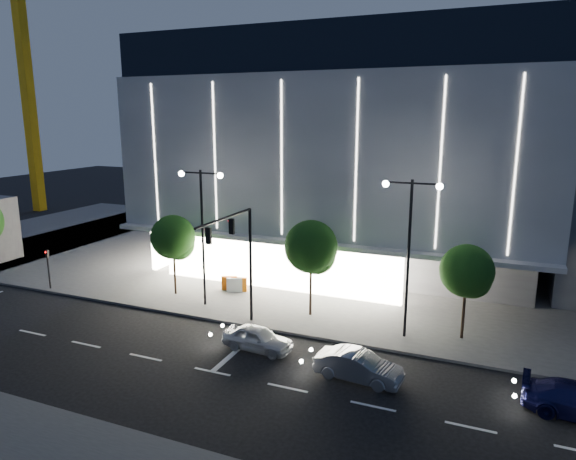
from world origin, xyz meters
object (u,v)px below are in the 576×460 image
(tree_right, at_px, (467,274))
(barrier_c, at_px, (229,283))
(traffic_mast, at_px, (239,248))
(tower_crane, at_px, (29,48))
(tree_left, at_px, (174,240))
(barrier_d, at_px, (234,285))
(street_lamp_east, at_px, (409,236))
(street_lamp_west, at_px, (202,218))
(barrier_a, at_px, (239,284))
(car_second, at_px, (358,366))
(tree_mid, at_px, (311,250))
(car_lead, at_px, (258,338))
(ped_signal_far, at_px, (48,265))

(tree_right, distance_m, barrier_c, 16.41)
(traffic_mast, bearing_deg, tower_crane, 149.53)
(tree_left, relative_size, tree_right, 1.04)
(tree_right, height_order, barrier_d, tree_right)
(barrier_c, bearing_deg, barrier_d, -42.32)
(traffic_mast, xyz_separation_m, street_lamp_east, (9.00, 2.66, 0.93))
(traffic_mast, relative_size, tree_left, 1.24)
(street_lamp_west, relative_size, barrier_c, 8.18)
(barrier_a, bearing_deg, street_lamp_east, -33.85)
(car_second, bearing_deg, tower_crane, 66.45)
(street_lamp_west, bearing_deg, car_second, -24.96)
(street_lamp_west, relative_size, tree_right, 1.63)
(street_lamp_east, bearing_deg, barrier_c, 166.27)
(tree_left, height_order, barrier_d, tree_left)
(tree_left, xyz_separation_m, barrier_d, (3.56, 1.94, -3.38))
(tower_crane, height_order, tree_mid, tower_crane)
(tree_mid, relative_size, barrier_d, 5.59)
(car_lead, bearing_deg, street_lamp_east, -53.59)
(tree_left, height_order, tree_mid, tree_mid)
(street_lamp_east, relative_size, ped_signal_far, 3.00)
(street_lamp_east, height_order, barrier_d, street_lamp_east)
(car_lead, height_order, car_second, car_second)
(barrier_a, bearing_deg, ped_signal_far, -179.48)
(street_lamp_west, relative_size, ped_signal_far, 3.00)
(barrier_c, bearing_deg, tree_mid, -38.62)
(barrier_a, bearing_deg, barrier_c, 159.54)
(traffic_mast, distance_m, car_lead, 5.13)
(tree_mid, bearing_deg, tower_crane, 154.98)
(car_second, height_order, barrier_d, car_second)
(tower_crane, height_order, barrier_a, tower_crane)
(tree_left, bearing_deg, car_second, -23.79)
(ped_signal_far, relative_size, tree_right, 0.54)
(car_second, xyz_separation_m, barrier_a, (-10.94, 8.63, -0.04))
(car_lead, bearing_deg, street_lamp_west, 57.31)
(car_second, relative_size, barrier_d, 3.79)
(tower_crane, distance_m, car_lead, 54.98)
(street_lamp_east, xyz_separation_m, tree_right, (3.03, 1.02, -2.07))
(car_lead, bearing_deg, car_second, -96.18)
(ped_signal_far, relative_size, car_lead, 0.78)
(tree_right, height_order, car_lead, tree_right)
(street_lamp_west, xyz_separation_m, barrier_d, (0.59, 2.96, -5.31))
(ped_signal_far, bearing_deg, car_lead, -9.33)
(street_lamp_west, relative_size, barrier_a, 8.18)
(street_lamp_east, bearing_deg, barrier_d, 166.57)
(tower_crane, bearing_deg, ped_signal_far, -42.20)
(street_lamp_east, height_order, barrier_a, street_lamp_east)
(ped_signal_far, bearing_deg, street_lamp_west, 7.13)
(tower_crane, distance_m, tree_left, 43.96)
(traffic_mast, height_order, tree_mid, traffic_mast)
(tree_mid, relative_size, barrier_c, 5.59)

